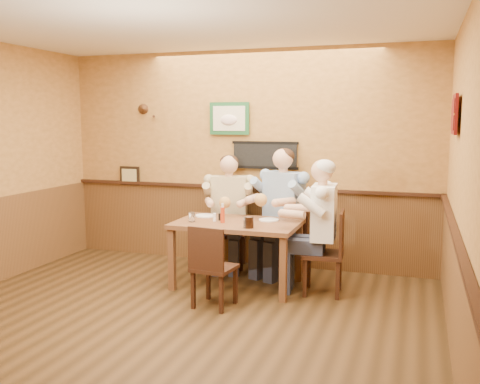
{
  "coord_description": "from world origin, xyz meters",
  "views": [
    {
      "loc": [
        2.17,
        -4.16,
        1.9
      ],
      "look_at": [
        0.29,
        1.45,
        1.1
      ],
      "focal_mm": 40.0,
      "sensor_mm": 36.0,
      "label": 1
    }
  ],
  "objects_px": {
    "diner_blue_polo": "(284,218)",
    "diner_white_elder": "(324,234)",
    "salt_shaker": "(215,217)",
    "water_glass_mid": "(247,223)",
    "hot_sauce_bottle": "(223,214)",
    "pepper_shaker": "(220,217)",
    "dining_table": "(237,230)",
    "diner_tan_shirt": "(229,217)",
    "chair_back_left": "(229,232)",
    "chair_right_end": "(323,252)",
    "chair_near_side": "(214,266)",
    "water_glass_left": "(192,217)",
    "chair_back_right": "(283,234)",
    "cola_tumbler": "(249,222)"
  },
  "relations": [
    {
      "from": "chair_back_right",
      "to": "diner_white_elder",
      "type": "height_order",
      "value": "diner_white_elder"
    },
    {
      "from": "diner_blue_polo",
      "to": "hot_sauce_bottle",
      "type": "xyz_separation_m",
      "value": [
        -0.51,
        -0.78,
        0.15
      ]
    },
    {
      "from": "diner_tan_shirt",
      "to": "diner_white_elder",
      "type": "xyz_separation_m",
      "value": [
        1.33,
        -0.68,
        0.01
      ]
    },
    {
      "from": "chair_back_right",
      "to": "pepper_shaker",
      "type": "xyz_separation_m",
      "value": [
        -0.59,
        -0.66,
        0.3
      ]
    },
    {
      "from": "salt_shaker",
      "to": "diner_blue_polo",
      "type": "bearing_deg",
      "value": 49.04
    },
    {
      "from": "chair_near_side",
      "to": "water_glass_mid",
      "type": "xyz_separation_m",
      "value": [
        0.21,
        0.43,
        0.38
      ]
    },
    {
      "from": "chair_back_left",
      "to": "water_glass_left",
      "type": "height_order",
      "value": "chair_back_left"
    },
    {
      "from": "chair_back_right",
      "to": "chair_near_side",
      "type": "relative_size",
      "value": 1.15
    },
    {
      "from": "diner_tan_shirt",
      "to": "water_glass_left",
      "type": "height_order",
      "value": "diner_tan_shirt"
    },
    {
      "from": "chair_near_side",
      "to": "water_glass_mid",
      "type": "distance_m",
      "value": 0.61
    },
    {
      "from": "chair_back_right",
      "to": "water_glass_mid",
      "type": "relative_size",
      "value": 8.52
    },
    {
      "from": "chair_right_end",
      "to": "diner_white_elder",
      "type": "height_order",
      "value": "diner_white_elder"
    },
    {
      "from": "water_glass_mid",
      "to": "cola_tumbler",
      "type": "height_order",
      "value": "cola_tumbler"
    },
    {
      "from": "hot_sauce_bottle",
      "to": "pepper_shaker",
      "type": "bearing_deg",
      "value": 123.6
    },
    {
      "from": "diner_white_elder",
      "to": "water_glass_left",
      "type": "xyz_separation_m",
      "value": [
        -1.47,
        -0.2,
        0.14
      ]
    },
    {
      "from": "pepper_shaker",
      "to": "diner_white_elder",
      "type": "bearing_deg",
      "value": 0.86
    },
    {
      "from": "chair_back_left",
      "to": "diner_blue_polo",
      "type": "height_order",
      "value": "diner_blue_polo"
    },
    {
      "from": "chair_near_side",
      "to": "water_glass_mid",
      "type": "bearing_deg",
      "value": -109.23
    },
    {
      "from": "chair_back_right",
      "to": "chair_near_side",
      "type": "height_order",
      "value": "chair_back_right"
    },
    {
      "from": "water_glass_left",
      "to": "water_glass_mid",
      "type": "height_order",
      "value": "water_glass_mid"
    },
    {
      "from": "chair_right_end",
      "to": "pepper_shaker",
      "type": "relative_size",
      "value": 11.5
    },
    {
      "from": "chair_back_right",
      "to": "diner_white_elder",
      "type": "distance_m",
      "value": 0.9
    },
    {
      "from": "chair_right_end",
      "to": "cola_tumbler",
      "type": "height_order",
      "value": "chair_right_end"
    },
    {
      "from": "chair_back_left",
      "to": "chair_right_end",
      "type": "distance_m",
      "value": 1.5
    },
    {
      "from": "chair_back_right",
      "to": "diner_tan_shirt",
      "type": "relative_size",
      "value": 0.75
    },
    {
      "from": "diner_white_elder",
      "to": "cola_tumbler",
      "type": "bearing_deg",
      "value": -70.47
    },
    {
      "from": "diner_tan_shirt",
      "to": "diner_blue_polo",
      "type": "xyz_separation_m",
      "value": [
        0.73,
        -0.04,
        0.04
      ]
    },
    {
      "from": "chair_back_right",
      "to": "hot_sauce_bottle",
      "type": "bearing_deg",
      "value": -103.01
    },
    {
      "from": "diner_blue_polo",
      "to": "salt_shaker",
      "type": "distance_m",
      "value": 0.97
    },
    {
      "from": "water_glass_mid",
      "to": "dining_table",
      "type": "bearing_deg",
      "value": 124.95
    },
    {
      "from": "dining_table",
      "to": "chair_right_end",
      "type": "bearing_deg",
      "value": 1.5
    },
    {
      "from": "dining_table",
      "to": "diner_tan_shirt",
      "type": "distance_m",
      "value": 0.79
    },
    {
      "from": "diner_white_elder",
      "to": "diner_blue_polo",
      "type": "bearing_deg",
      "value": -141.01
    },
    {
      "from": "cola_tumbler",
      "to": "pepper_shaker",
      "type": "distance_m",
      "value": 0.55
    },
    {
      "from": "water_glass_mid",
      "to": "salt_shaker",
      "type": "distance_m",
      "value": 0.53
    },
    {
      "from": "dining_table",
      "to": "diner_tan_shirt",
      "type": "bearing_deg",
      "value": 116.25
    },
    {
      "from": "diner_tan_shirt",
      "to": "chair_near_side",
      "type": "bearing_deg",
      "value": -89.02
    },
    {
      "from": "salt_shaker",
      "to": "chair_right_end",
      "type": "bearing_deg",
      "value": 3.89
    },
    {
      "from": "cola_tumbler",
      "to": "water_glass_mid",
      "type": "bearing_deg",
      "value": -176.84
    },
    {
      "from": "chair_back_left",
      "to": "chair_near_side",
      "type": "height_order",
      "value": "chair_back_left"
    },
    {
      "from": "chair_right_end",
      "to": "water_glass_mid",
      "type": "xyz_separation_m",
      "value": [
        -0.77,
        -0.33,
        0.34
      ]
    },
    {
      "from": "dining_table",
      "to": "diner_white_elder",
      "type": "xyz_separation_m",
      "value": [
        0.98,
        0.03,
        0.01
      ]
    },
    {
      "from": "chair_back_left",
      "to": "cola_tumbler",
      "type": "distance_m",
      "value": 1.22
    },
    {
      "from": "water_glass_left",
      "to": "cola_tumbler",
      "type": "height_order",
      "value": "cola_tumbler"
    },
    {
      "from": "diner_blue_polo",
      "to": "diner_white_elder",
      "type": "relative_size",
      "value": 1.05
    },
    {
      "from": "dining_table",
      "to": "chair_back_left",
      "type": "height_order",
      "value": "chair_back_left"
    },
    {
      "from": "diner_blue_polo",
      "to": "pepper_shaker",
      "type": "bearing_deg",
      "value": -111.45
    },
    {
      "from": "chair_right_end",
      "to": "salt_shaker",
      "type": "bearing_deg",
      "value": -90.41
    },
    {
      "from": "diner_blue_polo",
      "to": "water_glass_left",
      "type": "distance_m",
      "value": 1.21
    },
    {
      "from": "chair_back_left",
      "to": "chair_back_right",
      "type": "relative_size",
      "value": 0.94
    }
  ]
}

